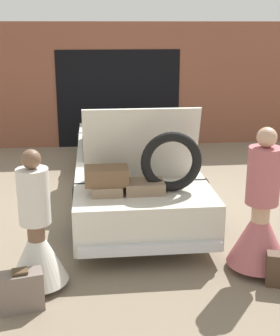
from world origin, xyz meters
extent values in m
plane|color=#7F705B|center=(0.00, 0.00, 0.00)|extent=(40.00, 40.00, 0.00)
cube|color=brown|center=(0.00, 3.46, 1.40)|extent=(12.00, 0.12, 2.80)
cube|color=black|center=(0.00, 3.39, 1.10)|extent=(2.80, 0.02, 2.20)
cube|color=silver|center=(0.00, 0.00, 0.46)|extent=(1.75, 4.92, 0.57)
cube|color=#1E2328|center=(0.00, 0.29, 0.95)|extent=(1.54, 1.57, 0.40)
cylinder|color=black|center=(-0.81, 1.52, 0.38)|extent=(0.18, 0.75, 0.75)
cylinder|color=black|center=(0.81, 1.52, 0.38)|extent=(0.18, 0.75, 0.75)
cylinder|color=black|center=(-0.81, -1.47, 0.38)|extent=(0.18, 0.75, 0.75)
cylinder|color=black|center=(0.81, -1.47, 0.38)|extent=(0.18, 0.75, 0.75)
cube|color=silver|center=(0.00, -2.50, 0.28)|extent=(1.67, 0.10, 0.12)
cube|color=silver|center=(0.00, -1.49, 1.25)|extent=(1.49, 0.30, 1.00)
cube|color=#8C7259|center=(-0.47, -1.88, 0.81)|extent=(0.37, 0.39, 0.12)
cube|color=#8C7259|center=(0.00, -1.88, 0.82)|extent=(0.48, 0.37, 0.14)
cube|color=brown|center=(-0.47, -1.88, 0.98)|extent=(0.53, 0.33, 0.21)
torus|color=black|center=(0.33, -1.88, 1.13)|extent=(0.76, 0.12, 0.76)
cylinder|color=brown|center=(-1.24, -2.70, 0.37)|extent=(0.18, 0.18, 0.75)
cone|color=silver|center=(-1.24, -2.70, 0.41)|extent=(0.63, 0.63, 0.67)
cylinder|color=silver|center=(-1.24, -2.70, 1.05)|extent=(0.33, 0.33, 0.59)
sphere|color=brown|center=(-1.24, -2.70, 1.44)|extent=(0.20, 0.20, 0.20)
cylinder|color=tan|center=(1.24, -2.58, 0.41)|extent=(0.20, 0.20, 0.82)
cone|color=#B25B60|center=(1.24, -2.58, 0.45)|extent=(0.71, 0.71, 0.74)
cylinder|color=#B25B60|center=(1.24, -2.58, 1.14)|extent=(0.37, 0.37, 0.65)
sphere|color=tan|center=(1.24, -2.58, 1.58)|extent=(0.22, 0.22, 0.22)
cube|color=#75665B|center=(-1.37, -3.12, 0.20)|extent=(0.46, 0.30, 0.40)
cube|color=#4C3823|center=(-1.37, -3.12, 0.42)|extent=(0.17, 0.15, 0.02)
camera|label=1|loc=(-0.62, -7.30, 2.74)|focal=50.00mm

